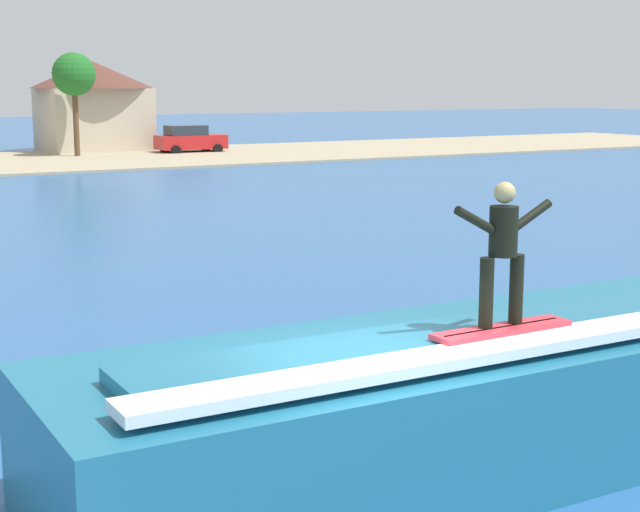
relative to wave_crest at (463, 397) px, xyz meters
name	(u,v)px	position (x,y,z in m)	size (l,w,h in m)	color
wave_crest	(463,397)	(0.00, 0.00, 0.00)	(10.06, 3.08, 1.78)	#1F6988
surfboard	(502,329)	(0.03, -0.62, 0.97)	(1.79, 0.40, 0.06)	#D8333F
surfer	(503,246)	(0.06, -0.56, 1.91)	(1.34, 0.32, 1.62)	black
car_far_shore	(190,139)	(16.74, 50.50, 0.11)	(4.47, 2.30, 1.86)	red
house_gabled_white	(93,101)	(11.85, 55.49, 2.52)	(8.23, 8.23, 6.03)	beige
tree_tall_bare	(74,75)	(9.28, 50.41, 4.18)	(2.63, 2.63, 6.41)	brown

